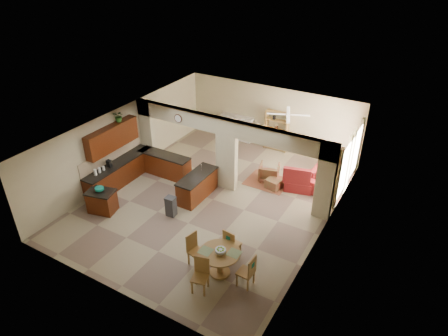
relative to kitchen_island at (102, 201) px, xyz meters
The scene contains 39 objects.
floor 3.89m from the kitchen_island, 40.24° to the left, with size 10.00×10.00×0.00m, color gray.
ceiling 4.55m from the kitchen_island, 40.24° to the left, with size 10.00×10.00×0.00m, color white.
wall_back 8.12m from the kitchen_island, 68.50° to the left, with size 8.00×8.00×0.00m, color #C0B68C.
wall_front 3.99m from the kitchen_island, 40.23° to the right, with size 8.00×8.00×0.00m, color #C0B68C.
wall_left 2.89m from the kitchen_island, 112.69° to the left, with size 10.00×10.00×0.00m, color #C0B68C.
wall_right 7.46m from the kitchen_island, 19.78° to the left, with size 10.00×10.00×0.00m, color #C0B68C.
partition_left_pier 3.71m from the kitchen_island, 102.02° to the left, with size 0.60×0.25×2.80m, color #C0B68C.
partition_center_pier 4.63m from the kitchen_island, 49.84° to the left, with size 0.80×0.25×2.20m, color #C0B68C.
partition_right_pier 7.58m from the kitchen_island, 27.75° to the left, with size 0.60×0.25×2.80m, color #C0B68C.
partition_header 5.04m from the kitchen_island, 49.84° to the left, with size 8.00×0.25×0.60m, color #C0B68C.
kitchen_counter 2.27m from the kitchen_island, 97.73° to the left, with size 2.52×3.29×1.48m.
upper_cabinets 2.43m from the kitchen_island, 116.97° to the left, with size 0.35×2.40×0.90m, color #3F1607.
peninsula 3.35m from the kitchen_island, 45.40° to the left, with size 0.70×1.85×0.91m.
wall_clock 4.04m from the kitchen_island, 74.10° to the left, with size 0.34×0.34×0.03m, color #4A2618.
rug 6.21m from the kitchen_island, 47.92° to the left, with size 1.60×1.30×0.01m, color brown.
fireplace 7.46m from the kitchen_island, 79.53° to the left, with size 1.60×0.35×1.20m.
shelving_unit 8.05m from the kitchen_island, 65.71° to the left, with size 1.00×0.32×1.80m, color #A37538.
window_a 8.46m from the kitchen_island, 34.73° to the left, with size 0.02×0.90×1.90m, color white.
window_b 9.53m from the kitchen_island, 43.19° to the left, with size 0.02×0.90×1.90m, color white.
glazed_door 8.96m from the kitchen_island, 39.22° to the left, with size 0.02×0.70×2.10m, color white.
drape_a_left 8.10m from the kitchen_island, 31.39° to the left, with size 0.10×0.28×2.30m, color #45231B.
drape_a_right 8.79m from the kitchen_island, 38.11° to the left, with size 0.10×0.28×2.30m, color #45231B.
drape_b_left 9.10m from the kitchen_island, 40.60° to the left, with size 0.10×0.28×2.30m, color #45231B.
drape_b_right 9.92m from the kitchen_island, 45.89° to the left, with size 0.10×0.28×2.30m, color #45231B.
ceiling_fan 7.40m from the kitchen_island, 51.00° to the left, with size 1.00×1.00×0.10m, color white.
kitchen_island is the anchor object (origin of this frame).
teal_bowl 0.47m from the kitchen_island, 161.18° to the left, with size 0.30×0.30×0.14m, color #127E69.
trash_can 2.42m from the kitchen_island, 24.24° to the left, with size 0.32×0.27×0.67m, color #2E2F31.
dining_table 5.06m from the kitchen_island, ahead, with size 1.15×1.15×0.78m.
fruit_bowl 5.12m from the kitchen_island, ahead, with size 0.30×0.30×0.16m, color #72BE28.
sofa 8.57m from the kitchen_island, 43.16° to the left, with size 1.05×2.68×0.78m, color maroon.
chaise 7.19m from the kitchen_island, 41.61° to the left, with size 1.02×0.83×0.41m, color maroon.
armchair 6.31m from the kitchen_island, 48.96° to the left, with size 0.74×0.76×0.69m, color maroon.
ottoman 6.29m from the kitchen_island, 43.57° to the left, with size 0.53×0.53×0.39m, color maroon.
plant 3.20m from the kitchen_island, 111.64° to the left, with size 0.39×0.34×0.43m, color #1C4A13.
chair_north 4.99m from the kitchen_island, ahead, with size 0.47×0.47×1.02m.
chair_east 5.97m from the kitchen_island, ahead, with size 0.44×0.43×1.02m.
chair_south 5.04m from the kitchen_island, 14.50° to the right, with size 0.51×0.51×1.02m.
chair_west 4.22m from the kitchen_island, ahead, with size 0.50×0.50×1.02m.
Camera 1 is at (6.34, -10.18, 8.31)m, focal length 32.00 mm.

